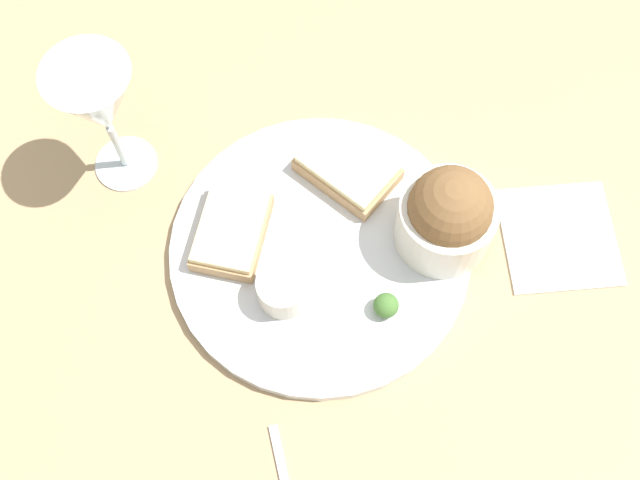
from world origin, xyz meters
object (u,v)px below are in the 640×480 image
wine_glass (99,105)px  cheese_toast_far (232,231)px  cheese_toast_near (348,168)px  napkin (559,236)px  salad_bowl (447,216)px  sauce_ramekin (283,289)px

wine_glass → cheese_toast_far: bearing=29.8°
cheese_toast_near → cheese_toast_far: bearing=-81.8°
napkin → salad_bowl: bearing=-111.2°
sauce_ramekin → napkin: size_ratio=0.34×
salad_bowl → napkin: salad_bowl is taller
cheese_toast_far → wine_glass: (-0.13, -0.07, 0.09)m
salad_bowl → cheese_toast_far: size_ratio=0.94×
sauce_ramekin → wine_glass: (-0.21, -0.10, 0.08)m
salad_bowl → cheese_toast_far: 0.21m
sauce_ramekin → cheese_toast_far: bearing=-163.6°
salad_bowl → cheese_toast_near: 0.12m
salad_bowl → wine_glass: bearing=-128.3°
sauce_ramekin → wine_glass: bearing=-155.0°
salad_bowl → wine_glass: size_ratio=0.63×
sauce_ramekin → cheese_toast_far: 0.08m
napkin → cheese_toast_near: bearing=-130.1°
cheese_toast_near → cheese_toast_far: size_ratio=1.04×
salad_bowl → cheese_toast_far: salad_bowl is taller
salad_bowl → sauce_ramekin: salad_bowl is taller
cheese_toast_near → napkin: size_ratio=0.79×
sauce_ramekin → cheese_toast_far: (-0.08, -0.02, -0.01)m
salad_bowl → napkin: 0.14m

